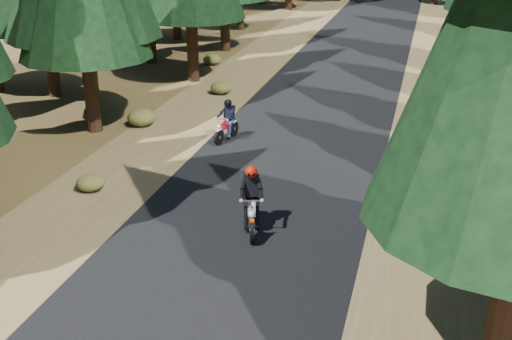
{
  "coord_description": "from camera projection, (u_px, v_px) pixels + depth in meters",
  "views": [
    {
      "loc": [
        4.04,
        -13.38,
        7.41
      ],
      "look_at": [
        0.0,
        1.5,
        1.1
      ],
      "focal_mm": 45.0,
      "sensor_mm": 36.0,
      "label": 1
    }
  ],
  "objects": [
    {
      "name": "log_near",
      "position": [
        495.0,
        147.0,
        21.0
      ],
      "size": [
        3.7,
        4.02,
        0.32
      ],
      "primitive_type": "cylinder",
      "rotation": [
        0.0,
        1.57,
        0.83
      ],
      "color": "#4C4233",
      "rests_on": "ground"
    },
    {
      "name": "ground",
      "position": [
        240.0,
        234.0,
        15.73
      ],
      "size": [
        120.0,
        120.0,
        0.0
      ],
      "primitive_type": "plane",
      "color": "#4D3A1B",
      "rests_on": "ground"
    },
    {
      "name": "road",
      "position": [
        285.0,
        162.0,
        20.2
      ],
      "size": [
        6.0,
        100.0,
        0.01
      ],
      "primitive_type": "cube",
      "color": "black",
      "rests_on": "ground"
    },
    {
      "name": "rider_follow",
      "position": [
        226.0,
        127.0,
        21.86
      ],
      "size": [
        0.8,
        1.66,
        1.42
      ],
      "rotation": [
        0.0,
        0.0,
        2.93
      ],
      "color": "maroon",
      "rests_on": "road"
    },
    {
      "name": "shoulder_r",
      "position": [
        436.0,
        176.0,
        19.08
      ],
      "size": [
        3.2,
        100.0,
        0.01
      ],
      "primitive_type": "cube",
      "color": "brown",
      "rests_on": "ground"
    },
    {
      "name": "understory_shrubs",
      "position": [
        315.0,
        131.0,
        22.19
      ],
      "size": [
        15.28,
        30.77,
        0.61
      ],
      "color": "#474C1E",
      "rests_on": "ground"
    },
    {
      "name": "shoulder_l",
      "position": [
        150.0,
        148.0,
        21.31
      ],
      "size": [
        3.2,
        100.0,
        0.01
      ],
      "primitive_type": "cube",
      "color": "brown",
      "rests_on": "ground"
    },
    {
      "name": "rider_lead",
      "position": [
        252.0,
        211.0,
        15.66
      ],
      "size": [
        1.06,
        1.94,
        1.65
      ],
      "rotation": [
        0.0,
        0.0,
        3.43
      ],
      "color": "silver",
      "rests_on": "road"
    }
  ]
}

